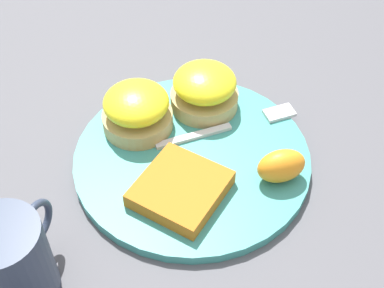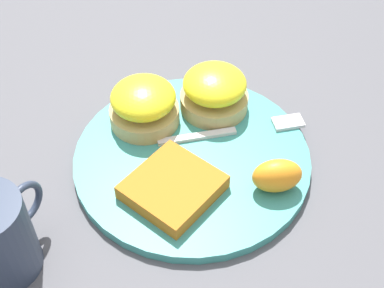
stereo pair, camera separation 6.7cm
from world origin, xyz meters
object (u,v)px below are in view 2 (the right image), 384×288
at_px(hashbrown_patty, 173,187).
at_px(orange_wedge, 277,176).
at_px(sandwich_benedict_left, 214,91).
at_px(sandwich_benedict_right, 144,104).
at_px(fork, 242,130).

distance_m(hashbrown_patty, orange_wedge, 0.12).
height_order(sandwich_benedict_left, sandwich_benedict_right, same).
height_order(sandwich_benedict_right, hashbrown_patty, sandwich_benedict_right).
bearing_deg(hashbrown_patty, fork, -9.89).
bearing_deg(sandwich_benedict_left, hashbrown_patty, -168.77).
bearing_deg(sandwich_benedict_left, sandwich_benedict_right, 136.66).
height_order(hashbrown_patty, fork, hashbrown_patty).
distance_m(sandwich_benedict_right, orange_wedge, 0.20).
xyz_separation_m(sandwich_benedict_left, orange_wedge, (-0.09, -0.13, -0.01)).
relative_size(sandwich_benedict_left, hashbrown_patty, 0.94).
distance_m(sandwich_benedict_left, orange_wedge, 0.16).
xyz_separation_m(hashbrown_patty, fork, (0.13, -0.02, -0.01)).
relative_size(sandwich_benedict_left, fork, 0.59).
bearing_deg(orange_wedge, sandwich_benedict_right, 85.52).
bearing_deg(sandwich_benedict_right, orange_wedge, -94.48).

